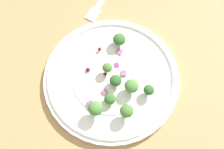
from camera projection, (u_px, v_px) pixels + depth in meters
ground_plane at (116, 70)px, 65.26cm from camera, size 180.00×180.00×2.00cm
plate at (112, 78)px, 62.48cm from camera, size 27.62×27.62×1.70cm
dressing_pool at (112, 77)px, 62.08cm from camera, size 16.02×16.02×0.20cm
broccoli_floret_0 at (110, 99)px, 58.85cm from camera, size 2.24×2.24×2.27cm
broccoli_floret_1 at (149, 90)px, 59.20cm from camera, size 2.09×2.09×2.11cm
broccoli_floret_2 at (96, 109)px, 56.89cm from camera, size 2.85×2.85×2.89cm
broccoli_floret_3 at (127, 111)px, 56.95cm from camera, size 2.57×2.57×2.60cm
broccoli_floret_4 at (107, 68)px, 60.97cm from camera, size 2.00×2.00×2.02cm
broccoli_floret_5 at (132, 86)px, 59.15cm from camera, size 2.76×2.76×2.80cm
broccoli_floret_6 at (119, 40)px, 63.76cm from camera, size 2.66×2.66×2.70cm
broccoli_floret_7 at (116, 81)px, 60.09cm from camera, size 2.37×2.37×2.40cm
cranberry_0 at (100, 49)px, 63.91cm from camera, size 0.75×0.75×0.75cm
cranberry_1 at (116, 80)px, 60.94cm from camera, size 0.94×0.94×0.94cm
cranberry_2 at (105, 74)px, 61.90cm from camera, size 0.72×0.72×0.72cm
cranberry_3 at (88, 70)px, 62.34cm from camera, size 0.90×0.90×0.90cm
onion_bit_0 at (124, 73)px, 62.08cm from camera, size 1.34×1.47×0.48cm
onion_bit_1 at (119, 52)px, 64.24cm from camera, size 1.36×1.38×0.35cm
onion_bit_2 at (116, 65)px, 63.08cm from camera, size 1.38×1.40×0.35cm
onion_bit_3 at (106, 93)px, 60.49cm from camera, size 1.37×1.37×0.52cm
onion_bit_4 at (90, 104)px, 59.40cm from camera, size 1.76×1.73×0.46cm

